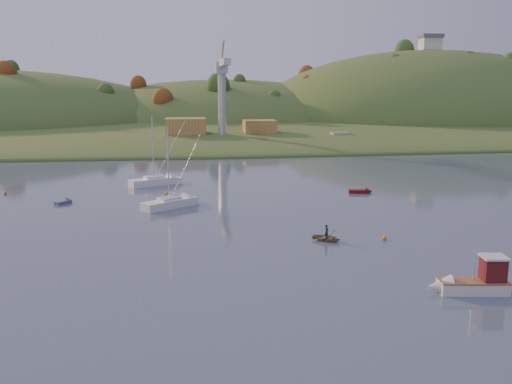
{
  "coord_description": "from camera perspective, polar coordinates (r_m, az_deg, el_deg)",
  "views": [
    {
      "loc": [
        -10.41,
        -37.04,
        17.29
      ],
      "look_at": [
        -0.3,
        35.82,
        2.95
      ],
      "focal_mm": 40.0,
      "sensor_mm": 36.0,
      "label": 1
    }
  ],
  "objects": [
    {
      "name": "sailboat_far",
      "position": [
        97.91,
        -10.15,
        1.13
      ],
      "size": [
        8.62,
        6.05,
        11.64
      ],
      "rotation": [
        0.0,
        0.0,
        0.47
      ],
      "color": "white",
      "rests_on": "ground"
    },
    {
      "name": "shed_east",
      "position": [
        163.25,
        0.37,
        6.5
      ],
      "size": [
        9.0,
        7.0,
        4.0
      ],
      "primitive_type": "cube",
      "color": "#AA7238",
      "rests_on": "wharf"
    },
    {
      "name": "shore_slope",
      "position": [
        203.05,
        -4.96,
        6.11
      ],
      "size": [
        640.0,
        150.0,
        7.0
      ],
      "primitive_type": "ellipsoid",
      "color": "#355020",
      "rests_on": "ground"
    },
    {
      "name": "hilltop_house",
      "position": [
        255.37,
        17.03,
        14.18
      ],
      "size": [
        9.0,
        7.0,
        6.45
      ],
      "color": "beige",
      "rests_on": "hill_right"
    },
    {
      "name": "buoy_0",
      "position": [
        64.76,
        12.73,
        -4.5
      ],
      "size": [
        0.5,
        0.5,
        0.5
      ],
      "primitive_type": "sphere",
      "color": "orange",
      "rests_on": "ground"
    },
    {
      "name": "paddler",
      "position": [
        63.29,
        7.08,
        -4.17
      ],
      "size": [
        0.63,
        0.68,
        1.57
      ],
      "primitive_type": "imported",
      "rotation": [
        0.0,
        0.0,
        0.97
      ],
      "color": "black",
      "rests_on": "ground"
    },
    {
      "name": "canoe",
      "position": [
        63.41,
        7.07,
        -4.57
      ],
      "size": [
        3.93,
        3.69,
        0.66
      ],
      "primitive_type": "imported",
      "rotation": [
        0.0,
        0.0,
        0.97
      ],
      "color": "#948252",
      "rests_on": "ground"
    },
    {
      "name": "sailboat_near",
      "position": [
        79.99,
        -8.66,
        -1.04
      ],
      "size": [
        7.96,
        6.8,
        11.25
      ],
      "rotation": [
        0.0,
        0.0,
        0.64
      ],
      "color": "white",
      "rests_on": "ground"
    },
    {
      "name": "hillside_trees",
      "position": [
        222.96,
        -5.23,
        6.54
      ],
      "size": [
        280.0,
        50.0,
        32.0
      ],
      "primitive_type": null,
      "color": "#234418",
      "rests_on": "ground"
    },
    {
      "name": "wharf",
      "position": [
        160.6,
        -2.36,
        5.27
      ],
      "size": [
        42.0,
        16.0,
        2.4
      ],
      "primitive_type": "cube",
      "color": "slate",
      "rests_on": "ground"
    },
    {
      "name": "grey_dinghy",
      "position": [
        86.68,
        -18.46,
        -0.91
      ],
      "size": [
        2.62,
        2.76,
        1.04
      ],
      "rotation": [
        0.0,
        0.0,
        0.84
      ],
      "color": "#535E6D",
      "rests_on": "ground"
    },
    {
      "name": "buoy_2",
      "position": [
        89.28,
        -8.96,
        -0.11
      ],
      "size": [
        0.5,
        0.5,
        0.5
      ],
      "primitive_type": "sphere",
      "color": "orange",
      "rests_on": "ground"
    },
    {
      "name": "red_tender",
      "position": [
        91.12,
        10.69,
        0.07
      ],
      "size": [
        3.86,
        1.93,
        1.25
      ],
      "rotation": [
        0.0,
        0.0,
        -0.19
      ],
      "color": "#560C0D",
      "rests_on": "ground"
    },
    {
      "name": "fishing_boat",
      "position": [
        50.98,
        20.44,
        -8.41
      ],
      "size": [
        6.79,
        2.96,
        4.19
      ],
      "rotation": [
        0.0,
        0.0,
        3.0
      ],
      "color": "silver",
      "rests_on": "ground"
    },
    {
      "name": "buoy_1",
      "position": [
        96.52,
        -23.8,
        -0.09
      ],
      "size": [
        0.5,
        0.5,
        0.5
      ],
      "primitive_type": "sphere",
      "color": "orange",
      "rests_on": "ground"
    },
    {
      "name": "shed_west",
      "position": [
        160.55,
        -7.06,
        6.49
      ],
      "size": [
        11.0,
        8.0,
        4.8
      ],
      "primitive_type": "cube",
      "color": "#AA7238",
      "rests_on": "wharf"
    },
    {
      "name": "far_shore",
      "position": [
        267.81,
        -5.7,
        7.28
      ],
      "size": [
        620.0,
        220.0,
        1.5
      ],
      "primitive_type": "cube",
      "color": "#355020",
      "rests_on": "ground"
    },
    {
      "name": "dock_crane",
      "position": [
        155.93,
        -3.4,
        10.97
      ],
      "size": [
        3.2,
        28.0,
        20.3
      ],
      "color": "#B7B7BC",
      "rests_on": "wharf"
    },
    {
      "name": "work_vessel",
      "position": [
        162.36,
        8.42,
        5.21
      ],
      "size": [
        13.17,
        6.62,
        3.23
      ],
      "rotation": [
        0.0,
        0.0,
        0.18
      ],
      "color": "slate",
      "rests_on": "ground"
    },
    {
      "name": "hill_center",
      "position": [
        248.49,
        -3.19,
        7.02
      ],
      "size": [
        140.0,
        120.0,
        36.0
      ],
      "primitive_type": "ellipsoid",
      "color": "#355020",
      "rests_on": "ground"
    },
    {
      "name": "ground",
      "position": [
        42.18,
        7.3,
        -13.26
      ],
      "size": [
        500.0,
        500.0,
        0.0
      ],
      "primitive_type": "plane",
      "color": "#334053",
      "rests_on": "ground"
    },
    {
      "name": "hill_right",
      "position": [
        255.45,
        16.61,
        6.69
      ],
      "size": [
        150.0,
        130.0,
        60.0
      ],
      "primitive_type": "ellipsoid",
      "color": "#355020",
      "rests_on": "ground"
    }
  ]
}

